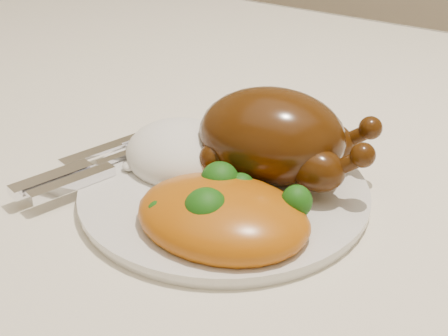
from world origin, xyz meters
The scene contains 7 objects.
dining_table centered at (0.00, 0.00, 0.67)m, with size 1.60×0.90×0.76m.
tablecloth centered at (0.00, 0.00, 0.74)m, with size 1.73×1.03×0.18m.
dinner_plate centered at (-0.10, -0.12, 0.77)m, with size 0.26×0.26×0.01m, color silver.
roast_chicken centered at (-0.07, -0.08, 0.82)m, with size 0.18×0.13×0.09m.
rice_mound centered at (-0.15, -0.11, 0.79)m, with size 0.13×0.12×0.06m.
mac_and_cheese centered at (-0.06, -0.17, 0.79)m, with size 0.16×0.13×0.06m.
cutlery centered at (-0.22, -0.17, 0.78)m, with size 0.06×0.19×0.01m.
Camera 1 is at (0.17, -0.53, 1.07)m, focal length 50.00 mm.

